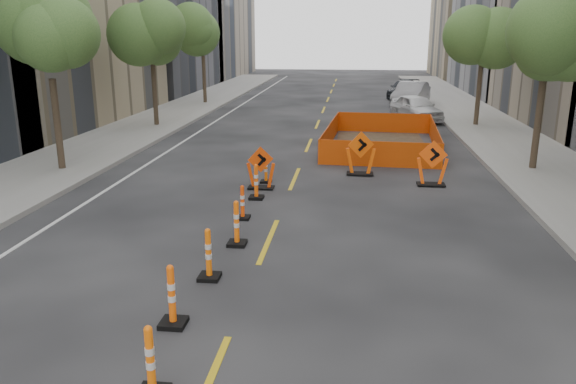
# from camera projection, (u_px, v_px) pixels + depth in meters

# --- Properties ---
(ground_plane) EXTENTS (140.00, 140.00, 0.00)m
(ground_plane) POSITION_uv_depth(u_px,v_px,m) (234.00, 322.00, 9.69)
(ground_plane) COLOR black
(sidewalk_left) EXTENTS (4.00, 90.00, 0.15)m
(sidewalk_left) POSITION_uv_depth(u_px,v_px,m) (73.00, 158.00, 22.13)
(sidewalk_left) COLOR gray
(sidewalk_left) RESTS_ON ground
(sidewalk_right) EXTENTS (4.00, 90.00, 0.15)m
(sidewalk_right) POSITION_uv_depth(u_px,v_px,m) (550.00, 170.00, 20.13)
(sidewalk_right) COLOR gray
(sidewalk_right) RESTS_ON ground
(bld_left_d) EXTENTS (12.00, 16.00, 14.00)m
(bld_left_d) POSITION_uv_depth(u_px,v_px,m) (130.00, 6.00, 47.12)
(bld_left_d) COLOR #4C4C51
(bld_left_d) RESTS_ON ground
(bld_right_e) EXTENTS (12.00, 14.00, 16.00)m
(bld_right_e) POSITION_uv_depth(u_px,v_px,m) (495.00, 3.00, 61.60)
(bld_right_e) COLOR tan
(bld_right_e) RESTS_ON ground
(tree_l_b) EXTENTS (2.80, 2.80, 5.95)m
(tree_l_b) POSITION_uv_depth(u_px,v_px,m) (48.00, 42.00, 18.94)
(tree_l_b) COLOR #382B1E
(tree_l_b) RESTS_ON ground
(tree_l_c) EXTENTS (2.80, 2.80, 5.95)m
(tree_l_c) POSITION_uv_depth(u_px,v_px,m) (151.00, 39.00, 28.49)
(tree_l_c) COLOR #382B1E
(tree_l_c) RESTS_ON ground
(tree_l_d) EXTENTS (2.80, 2.80, 5.95)m
(tree_l_d) POSITION_uv_depth(u_px,v_px,m) (203.00, 37.00, 38.05)
(tree_l_d) COLOR #382B1E
(tree_l_d) RESTS_ON ground
(tree_r_b) EXTENTS (2.80, 2.80, 5.95)m
(tree_r_b) POSITION_uv_depth(u_px,v_px,m) (548.00, 42.00, 18.98)
(tree_r_b) COLOR #382B1E
(tree_r_b) RESTS_ON ground
(tree_r_c) EXTENTS (2.80, 2.80, 5.95)m
(tree_r_c) POSITION_uv_depth(u_px,v_px,m) (483.00, 39.00, 28.54)
(tree_r_c) COLOR #382B1E
(tree_r_c) RESTS_ON ground
(channelizer_1) EXTENTS (0.43, 0.43, 1.08)m
(channelizer_1) POSITION_uv_depth(u_px,v_px,m) (150.00, 361.00, 7.58)
(channelizer_1) COLOR #FF680A
(channelizer_1) RESTS_ON ground
(channelizer_2) EXTENTS (0.44, 0.44, 1.12)m
(channelizer_2) POSITION_uv_depth(u_px,v_px,m) (172.00, 296.00, 9.44)
(channelizer_2) COLOR #FF5C0A
(channelizer_2) RESTS_ON ground
(channelizer_3) EXTENTS (0.43, 0.43, 1.08)m
(channelizer_3) POSITION_uv_depth(u_px,v_px,m) (209.00, 254.00, 11.26)
(channelizer_3) COLOR orange
(channelizer_3) RESTS_ON ground
(channelizer_4) EXTENTS (0.43, 0.43, 1.09)m
(channelizer_4) POSITION_uv_depth(u_px,v_px,m) (237.00, 223.00, 13.07)
(channelizer_4) COLOR #FB610A
(channelizer_4) RESTS_ON ground
(channelizer_5) EXTENTS (0.37, 0.37, 0.94)m
(channelizer_5) POSITION_uv_depth(u_px,v_px,m) (242.00, 202.00, 14.95)
(channelizer_5) COLOR #F1430A
(channelizer_5) RESTS_ON ground
(channelizer_6) EXTENTS (0.42, 0.42, 1.08)m
(channelizer_6) POSITION_uv_depth(u_px,v_px,m) (256.00, 182.00, 16.76)
(channelizer_6) COLOR #F6540A
(channelizer_6) RESTS_ON ground
(channelizer_7) EXTENTS (0.36, 0.36, 0.92)m
(channelizer_7) POSITION_uv_depth(u_px,v_px,m) (266.00, 169.00, 18.61)
(channelizer_7) COLOR #E25E09
(channelizer_7) RESTS_ON ground
(chevron_sign_left) EXTENTS (1.06, 0.89, 1.38)m
(chevron_sign_left) POSITION_uv_depth(u_px,v_px,m) (261.00, 168.00, 17.83)
(chevron_sign_left) COLOR #E34109
(chevron_sign_left) RESTS_ON ground
(chevron_sign_center) EXTENTS (1.17, 0.90, 1.55)m
(chevron_sign_center) POSITION_uv_depth(u_px,v_px,m) (361.00, 153.00, 19.54)
(chevron_sign_center) COLOR #F7560A
(chevron_sign_center) RESTS_ON ground
(chevron_sign_right) EXTENTS (1.07, 0.72, 1.50)m
(chevron_sign_right) POSITION_uv_depth(u_px,v_px,m) (432.00, 163.00, 18.15)
(chevron_sign_right) COLOR #FE4E0A
(chevron_sign_right) RESTS_ON ground
(safety_fence) EXTENTS (5.03, 8.00, 0.97)m
(safety_fence) POSITION_uv_depth(u_px,v_px,m) (382.00, 136.00, 24.45)
(safety_fence) COLOR #EA520C
(safety_fence) RESTS_ON ground
(parked_car_near) EXTENTS (3.06, 4.62, 1.46)m
(parked_car_near) POSITION_uv_depth(u_px,v_px,m) (416.00, 108.00, 31.79)
(parked_car_near) COLOR silver
(parked_car_near) RESTS_ON ground
(parked_car_mid) EXTENTS (3.12, 5.27, 1.64)m
(parked_car_mid) POSITION_uv_depth(u_px,v_px,m) (411.00, 95.00, 37.72)
(parked_car_mid) COLOR gray
(parked_car_mid) RESTS_ON ground
(parked_car_far) EXTENTS (3.02, 4.91, 1.33)m
(parked_car_far) POSITION_uv_depth(u_px,v_px,m) (404.00, 89.00, 42.91)
(parked_car_far) COLOR black
(parked_car_far) RESTS_ON ground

